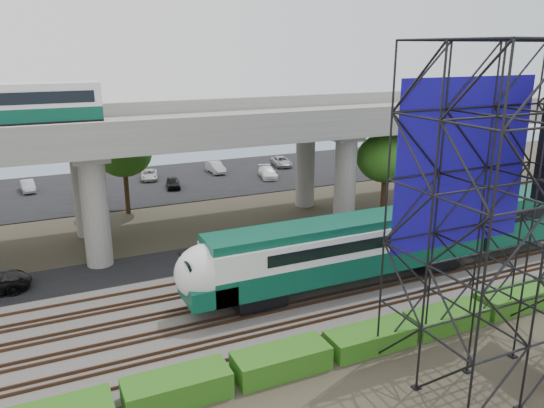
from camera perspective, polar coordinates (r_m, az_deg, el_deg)
name	(u,v)px	position (r m, az deg, el deg)	size (l,w,h in m)	color
ground	(311,314)	(31.13, 4.26, -11.74)	(140.00, 140.00, 0.00)	#474233
ballast_bed	(296,298)	(32.64, 2.54, -10.10)	(90.00, 12.00, 0.20)	slate
service_road	(243,252)	(39.74, -3.10, -5.18)	(90.00, 5.00, 0.08)	black
parking_lot	(166,182)	(61.21, -11.32, 2.32)	(90.00, 18.00, 0.08)	black
harbor_water	(130,150)	(82.32, -15.03, 5.67)	(140.00, 40.00, 0.03)	slate
rail_tracks	(296,296)	(32.56, 2.55, -9.82)	(90.00, 9.52, 0.16)	#472D1E
commuter_train	(381,241)	(34.55, 11.62, -3.87)	(29.30, 3.06, 4.30)	black
overpass	(203,133)	(42.27, -7.43, 7.53)	(80.00, 12.00, 12.40)	#9E9B93
scaffold_tower	(510,217)	(25.79, 24.21, -1.29)	(9.36, 6.36, 15.00)	black
hedge_strip	(370,338)	(28.18, 10.50, -13.94)	(34.60, 1.80, 1.20)	#255413
trees	(159,170)	(42.00, -12.06, 3.58)	(40.94, 16.94, 7.69)	#382314
parked_cars	(171,177)	(60.66, -10.86, 2.85)	(36.76, 9.52, 1.31)	silver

